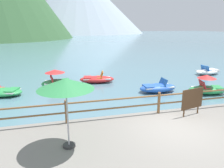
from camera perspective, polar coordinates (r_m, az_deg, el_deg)
The scene contains 11 objects.
ground_plane at distance 46.96m, azimuth -9.66°, elevation 9.90°, with size 200.00×200.00×0.00m, color slate.
dock_railing at distance 9.72m, azimuth 12.20°, elevation -4.25°, with size 23.92×0.12×0.95m.
sign_board at distance 9.82m, azimuth 20.26°, elevation -3.72°, with size 1.16×0.30×1.19m.
beach_umbrella at distance 6.56m, azimuth -12.02°, elevation -0.22°, with size 1.70×1.70×2.24m.
pedal_boat_0 at distance 14.80m, azimuth 23.68°, elevation -0.86°, with size 2.52×1.72×1.20m.
pedal_boat_1 at distance 14.81m, azimuth -26.94°, elevation -1.83°, with size 2.85×2.12×0.80m.
pedal_boat_2 at distance 16.28m, azimuth -4.03°, elevation 1.30°, with size 2.70×1.56×0.83m.
pedal_boat_3 at distance 20.72m, azimuth 23.78°, elevation 3.02°, with size 2.49×1.51×0.81m.
pedal_boat_4 at distance 15.52m, azimuth -14.21°, elevation 0.81°, with size 2.14×1.40×1.22m.
pedal_boat_5 at distance 14.23m, azimuth 11.84°, elevation -0.94°, with size 2.44×1.17×0.86m.
distant_peak at distance 123.30m, azimuth -8.47°, elevation 20.45°, with size 66.91×66.91×31.61m, color #9EADBC.
Camera 1 is at (-4.26, -6.58, 4.15)m, focal length 34.94 mm.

